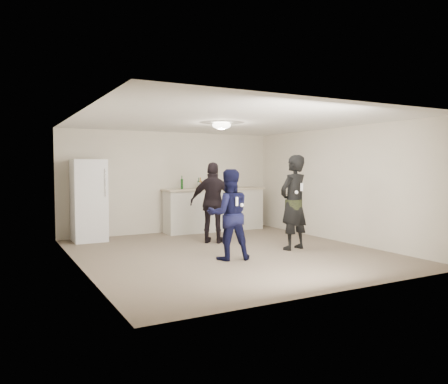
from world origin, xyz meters
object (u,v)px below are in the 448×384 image
fridge (89,200)px  spectator (214,203)px  shaker (199,185)px  man (229,215)px  woman (294,202)px  counter (214,210)px

fridge → spectator: (2.32, -1.52, -0.03)m
shaker → man: man is taller
woman → spectator: 1.76m
spectator → shaker: bearing=-69.0°
spectator → fridge: bearing=1.5°
fridge → man: bearing=-60.5°
counter → spectator: spectator is taller
man → woman: size_ratio=0.85×
shaker → woman: woman is taller
fridge → shaker: size_ratio=10.59×
man → woman: bearing=-157.1°
shaker → spectator: bearing=-103.8°
fridge → man: size_ratio=1.13×
counter → fridge: (-3.14, -0.07, 0.38)m
shaker → spectator: spectator is taller
fridge → man: fridge is taller
counter → man: 3.51m
fridge → woman: bearing=-41.0°
man → fridge: bearing=-45.7°
counter → fridge: bearing=-178.7°
man → spectator: (0.53, 1.64, 0.07)m
fridge → shaker: (2.70, 0.03, 0.28)m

